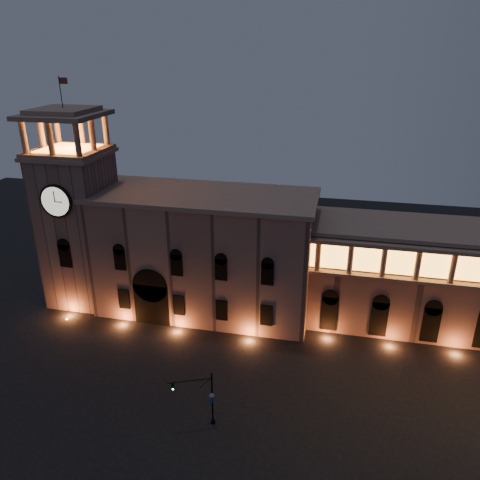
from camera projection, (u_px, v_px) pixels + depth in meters
The scene contains 5 objects.
ground at pixel (167, 414), 49.47m from camera, with size 160.00×160.00×0.00m, color black.
government_building at pixel (204, 253), 66.25m from camera, with size 30.80×12.80×17.60m.
clock_tower at pixel (79, 221), 67.58m from camera, with size 9.80×9.80×32.40m.
colonnade_wing at pixel (456, 280), 61.90m from camera, with size 40.60×11.50×14.50m.
traffic_light at pixel (205, 398), 46.89m from camera, with size 4.33×1.91×6.32m.
Camera 1 is at (15.81, -35.97, 36.09)m, focal length 35.00 mm.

